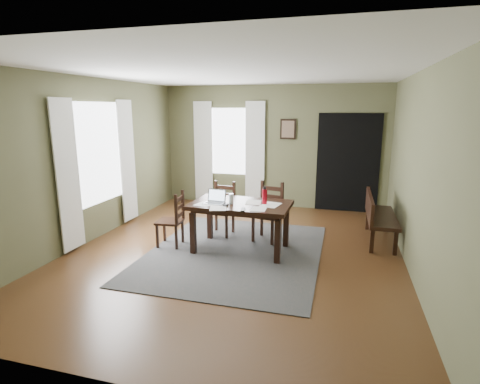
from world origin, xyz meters
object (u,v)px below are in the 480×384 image
(chair_back_right, at_px, (268,212))
(water_bottle, at_px, (265,196))
(chair_back_left, at_px, (222,209))
(laptop, at_px, (215,200))
(dining_table, at_px, (241,209))
(chair_end, at_px, (173,220))
(bench, at_px, (377,214))

(chair_back_right, xyz_separation_m, water_bottle, (0.04, -0.54, 0.41))
(chair_back_left, distance_m, laptop, 0.87)
(dining_table, relative_size, chair_end, 1.72)
(laptop, bearing_deg, water_bottle, 16.29)
(chair_back_right, bearing_deg, laptop, -123.25)
(water_bottle, bearing_deg, chair_end, -173.94)
(dining_table, relative_size, laptop, 4.73)
(chair_end, bearing_deg, chair_back_left, 137.86)
(laptop, relative_size, water_bottle, 1.21)
(chair_back_left, bearing_deg, bench, 11.63)
(chair_end, height_order, bench, chair_end)
(dining_table, xyz_separation_m, chair_back_left, (-0.53, 0.68, -0.22))
(chair_back_left, relative_size, water_bottle, 3.45)
(dining_table, height_order, chair_end, chair_end)
(bench, relative_size, water_bottle, 5.22)
(dining_table, bearing_deg, chair_back_left, 129.17)
(bench, relative_size, laptop, 4.31)
(bench, bearing_deg, water_bottle, 119.85)
(chair_back_right, bearing_deg, dining_table, -106.15)
(dining_table, xyz_separation_m, chair_end, (-1.11, -0.11, -0.23))
(chair_back_left, xyz_separation_m, laptop, (0.15, -0.77, 0.37))
(chair_back_left, distance_m, chair_back_right, 0.85)
(dining_table, height_order, bench, bench)
(chair_end, xyz_separation_m, laptop, (0.73, 0.02, 0.38))
(bench, distance_m, water_bottle, 2.03)
(laptop, distance_m, water_bottle, 0.76)
(chair_end, bearing_deg, dining_table, 90.12)
(chair_back_left, relative_size, bench, 0.66)
(chair_back_left, bearing_deg, water_bottle, -31.56)
(chair_back_left, height_order, water_bottle, water_bottle)
(chair_back_right, xyz_separation_m, laptop, (-0.70, -0.68, 0.34))
(chair_back_right, relative_size, laptop, 3.01)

